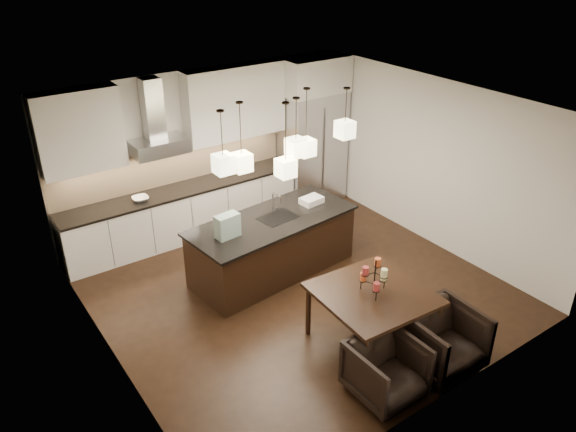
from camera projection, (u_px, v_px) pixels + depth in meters
floor at (296, 289)px, 8.47m from camera, size 5.50×5.50×0.02m
ceiling at (297, 107)px, 7.17m from camera, size 5.50×5.50×0.02m
wall_back at (204, 148)px, 9.82m from camera, size 5.50×0.02×2.80m
wall_front at (452, 302)px, 5.82m from camera, size 5.50×0.02×2.80m
wall_left at (101, 267)px, 6.41m from camera, size 0.02×5.50×2.80m
wall_right at (432, 163)px, 9.23m from camera, size 0.02×5.50×2.80m
refrigerator at (312, 148)px, 10.77m from camera, size 1.20×0.72×2.15m
fridge_panel at (314, 75)px, 10.12m from camera, size 1.26×0.72×0.65m
lower_cabinets at (184, 213)px, 9.71m from camera, size 4.21×0.62×0.88m
countertop at (182, 189)px, 9.49m from camera, size 4.21×0.66×0.04m
backsplash at (173, 165)px, 9.56m from camera, size 4.21×0.02×0.63m
upper_cab_left at (79, 132)px, 8.25m from camera, size 1.25×0.35×1.25m
upper_cab_right at (235, 102)px, 9.61m from camera, size 1.85×0.35×1.25m
hood_canopy at (159, 146)px, 9.00m from camera, size 0.90×0.52×0.24m
hood_chimney at (152, 108)px, 8.80m from camera, size 0.30×0.28×0.96m
fruit_bowl at (140, 199)px, 9.05m from camera, size 0.27×0.27×0.06m
island_body at (272, 247)px, 8.69m from camera, size 2.63×1.26×0.90m
island_top at (272, 220)px, 8.47m from camera, size 2.72×1.35×0.04m
faucet at (273, 203)px, 8.50m from camera, size 0.13×0.25×0.39m
tote_bag at (227, 226)px, 7.90m from camera, size 0.36×0.22×0.35m
food_container at (312, 200)px, 8.91m from camera, size 0.37×0.28×0.10m
dining_table at (371, 318)px, 7.19m from camera, size 1.40×1.40×0.79m
candelabra at (375, 277)px, 6.90m from camera, size 0.40×0.40×0.47m
candle_a at (384, 276)px, 6.99m from camera, size 0.08×0.08×0.11m
candle_b at (363, 277)px, 6.99m from camera, size 0.08×0.08×0.11m
candle_c at (376, 287)px, 6.79m from camera, size 0.08×0.08×0.11m
candle_d at (378, 262)px, 6.97m from camera, size 0.08×0.08×0.11m
candle_e at (365, 271)px, 6.80m from camera, size 0.08×0.08×0.11m
candle_f at (384, 273)px, 6.75m from camera, size 0.08×0.08×0.11m
armchair_left at (386, 370)px, 6.41m from camera, size 0.77×0.79×0.71m
armchair_right at (443, 340)px, 6.82m from camera, size 0.88×0.90×0.79m
pendant_a at (223, 164)px, 7.42m from camera, size 0.24×0.24×0.26m
pendant_b at (242, 162)px, 7.81m from camera, size 0.24×0.24×0.26m
pendant_c at (296, 147)px, 7.93m from camera, size 0.24×0.24×0.26m
pendant_d at (306, 147)px, 8.46m from camera, size 0.24×0.24×0.26m
pendant_e at (345, 129)px, 8.36m from camera, size 0.24×0.24×0.26m
pendant_f at (286, 168)px, 7.83m from camera, size 0.24×0.24×0.26m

